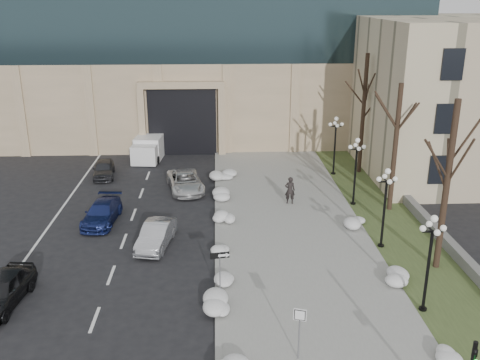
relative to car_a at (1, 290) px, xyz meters
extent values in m
cube|color=gray|center=(14.50, 6.55, -0.70)|extent=(9.00, 40.00, 0.12)
cube|color=gray|center=(10.00, 6.55, -0.69)|extent=(0.30, 40.00, 0.14)
cube|color=#3B4A25|center=(21.00, 6.55, -0.71)|extent=(4.00, 40.00, 0.10)
cube|color=slate|center=(23.00, 8.55, -0.41)|extent=(0.50, 30.00, 0.70)
cube|color=tan|center=(9.00, 34.55, 3.24)|extent=(40.00, 20.00, 8.00)
cube|color=black|center=(7.00, 25.55, 2.24)|extent=(6.00, 2.50, 6.00)
cube|color=tan|center=(7.00, 24.15, 5.54)|extent=(7.50, 0.60, 0.60)
cube|color=tan|center=(3.50, 24.15, 2.24)|extent=(0.60, 0.60, 6.00)
cube|color=tan|center=(10.50, 24.15, 2.24)|extent=(0.60, 0.60, 6.00)
cube|color=black|center=(25.00, 11.55, 1.74)|extent=(1.40, 0.25, 2.00)
cube|color=black|center=(25.00, 11.55, 5.24)|extent=(1.40, 0.25, 2.00)
cube|color=black|center=(25.00, 11.55, 8.74)|extent=(1.40, 0.25, 2.00)
imported|color=black|center=(0.00, 0.00, 0.00)|extent=(2.27, 4.64, 1.52)
imported|color=#A5A7AD|center=(6.50, 5.85, -0.08)|extent=(2.15, 4.34, 1.37)
imported|color=navy|center=(2.73, 9.40, -0.11)|extent=(2.18, 4.64, 1.31)
imported|color=silver|center=(7.68, 15.03, -0.07)|extent=(3.25, 5.33, 1.38)
imported|color=#313237|center=(1.08, 18.44, -0.10)|extent=(2.06, 4.05, 1.32)
imported|color=black|center=(14.96, 11.82, 0.31)|extent=(0.72, 0.50, 1.91)
cube|color=silver|center=(4.22, 24.49, 0.24)|extent=(2.67, 5.19, 2.00)
cube|color=silver|center=(3.93, 21.50, 0.14)|extent=(2.25, 1.80, 1.60)
cylinder|color=black|center=(2.96, 21.79, -0.41)|extent=(0.32, 0.72, 0.70)
cylinder|color=black|center=(4.95, 21.60, -0.41)|extent=(0.32, 0.72, 0.70)
cylinder|color=black|center=(3.37, 26.08, -0.41)|extent=(0.32, 0.72, 0.70)
cylinder|color=black|center=(5.36, 25.89, -0.41)|extent=(0.32, 0.72, 0.70)
cylinder|color=slate|center=(10.10, -0.08, 0.46)|extent=(0.06, 0.06, 2.45)
cube|color=black|center=(10.10, -0.08, 1.59)|extent=(0.89, 0.18, 0.30)
cube|color=white|center=(10.24, -0.08, 1.59)|extent=(0.42, 0.08, 0.11)
cone|color=white|center=(10.48, -0.05, 1.59)|extent=(0.24, 0.27, 0.25)
cylinder|color=slate|center=(13.12, -4.64, 0.40)|extent=(0.06, 0.06, 2.31)
cube|color=white|center=(13.12, -4.64, 1.34)|extent=(0.49, 0.19, 0.50)
cube|color=black|center=(13.11, -4.66, 1.34)|extent=(0.42, 0.14, 0.44)
cube|color=white|center=(13.11, -4.67, 1.34)|extent=(0.36, 0.12, 0.38)
imported|color=black|center=(17.82, -8.74, 2.30)|extent=(0.28, 0.85, 0.17)
ellipsoid|color=silver|center=(10.17, -0.86, -0.46)|extent=(1.10, 1.60, 0.36)
ellipsoid|color=silver|center=(10.32, 4.60, -0.46)|extent=(1.10, 1.60, 0.36)
ellipsoid|color=silver|center=(10.37, 9.05, -0.46)|extent=(1.10, 1.60, 0.36)
ellipsoid|color=silver|center=(10.32, 12.99, -0.46)|extent=(1.10, 1.60, 0.36)
ellipsoid|color=silver|center=(10.33, 17.02, -0.46)|extent=(1.10, 1.60, 0.36)
ellipsoid|color=silver|center=(18.87, -4.81, -0.46)|extent=(1.10, 1.60, 0.36)
ellipsoid|color=silver|center=(18.67, 1.03, -0.46)|extent=(1.10, 1.60, 0.36)
ellipsoid|color=silver|center=(18.57, 7.93, -0.46)|extent=(1.10, 1.60, 0.36)
ellipsoid|color=silver|center=(10.62, 17.47, -0.46)|extent=(1.10, 1.60, 0.36)
ellipsoid|color=silver|center=(10.50, 1.48, -0.46)|extent=(1.10, 1.60, 0.36)
cylinder|color=black|center=(19.30, -1.45, -0.66)|extent=(0.36, 0.36, 0.20)
cylinder|color=black|center=(19.30, -1.45, 1.24)|extent=(0.14, 0.14, 4.00)
cylinder|color=black|center=(19.30, -1.45, 3.24)|extent=(0.10, 0.90, 0.10)
cylinder|color=black|center=(19.30, -1.45, 3.24)|extent=(0.90, 0.10, 0.10)
sphere|color=silver|center=(19.30, -1.45, 3.84)|extent=(0.32, 0.32, 0.32)
sphere|color=silver|center=(19.75, -1.45, 3.39)|extent=(0.28, 0.28, 0.28)
sphere|color=silver|center=(18.85, -1.45, 3.39)|extent=(0.28, 0.28, 0.28)
sphere|color=silver|center=(19.30, -1.00, 3.39)|extent=(0.28, 0.28, 0.28)
sphere|color=silver|center=(19.30, -1.90, 3.39)|extent=(0.28, 0.28, 0.28)
cylinder|color=black|center=(19.30, 5.05, -0.66)|extent=(0.36, 0.36, 0.20)
cylinder|color=black|center=(19.30, 5.05, 1.24)|extent=(0.14, 0.14, 4.00)
cylinder|color=black|center=(19.30, 5.05, 3.24)|extent=(0.10, 0.90, 0.10)
cylinder|color=black|center=(19.30, 5.05, 3.24)|extent=(0.90, 0.10, 0.10)
sphere|color=silver|center=(19.30, 5.05, 3.84)|extent=(0.32, 0.32, 0.32)
sphere|color=silver|center=(19.75, 5.05, 3.39)|extent=(0.28, 0.28, 0.28)
sphere|color=silver|center=(18.85, 5.05, 3.39)|extent=(0.28, 0.28, 0.28)
sphere|color=silver|center=(19.30, 5.50, 3.39)|extent=(0.28, 0.28, 0.28)
sphere|color=silver|center=(19.30, 4.60, 3.39)|extent=(0.28, 0.28, 0.28)
cylinder|color=black|center=(19.30, 11.55, -0.66)|extent=(0.36, 0.36, 0.20)
cylinder|color=black|center=(19.30, 11.55, 1.24)|extent=(0.14, 0.14, 4.00)
cylinder|color=black|center=(19.30, 11.55, 3.24)|extent=(0.10, 0.90, 0.10)
cylinder|color=black|center=(19.30, 11.55, 3.24)|extent=(0.90, 0.10, 0.10)
sphere|color=silver|center=(19.30, 11.55, 3.84)|extent=(0.32, 0.32, 0.32)
sphere|color=silver|center=(19.75, 11.55, 3.39)|extent=(0.28, 0.28, 0.28)
sphere|color=silver|center=(18.85, 11.55, 3.39)|extent=(0.28, 0.28, 0.28)
sphere|color=silver|center=(19.30, 12.00, 3.39)|extent=(0.28, 0.28, 0.28)
sphere|color=silver|center=(19.30, 11.10, 3.39)|extent=(0.28, 0.28, 0.28)
cylinder|color=black|center=(19.30, 18.05, -0.66)|extent=(0.36, 0.36, 0.20)
cylinder|color=black|center=(19.30, 18.05, 1.24)|extent=(0.14, 0.14, 4.00)
cylinder|color=black|center=(19.30, 18.05, 3.24)|extent=(0.10, 0.90, 0.10)
cylinder|color=black|center=(19.30, 18.05, 3.24)|extent=(0.90, 0.10, 0.10)
sphere|color=silver|center=(19.30, 18.05, 3.84)|extent=(0.32, 0.32, 0.32)
sphere|color=silver|center=(19.75, 18.05, 3.39)|extent=(0.28, 0.28, 0.28)
sphere|color=silver|center=(18.85, 18.05, 3.39)|extent=(0.28, 0.28, 0.28)
sphere|color=silver|center=(19.30, 18.50, 3.39)|extent=(0.28, 0.28, 0.28)
sphere|color=silver|center=(19.30, 17.60, 3.39)|extent=(0.28, 0.28, 0.28)
cylinder|color=black|center=(21.50, 2.55, 3.74)|extent=(0.32, 0.32, 9.00)
cylinder|color=black|center=(21.50, 10.55, 3.49)|extent=(0.32, 0.32, 8.50)
cylinder|color=black|center=(21.50, 18.55, 3.99)|extent=(0.32, 0.32, 9.50)
camera|label=1|loc=(10.06, -22.07, 12.90)|focal=40.00mm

